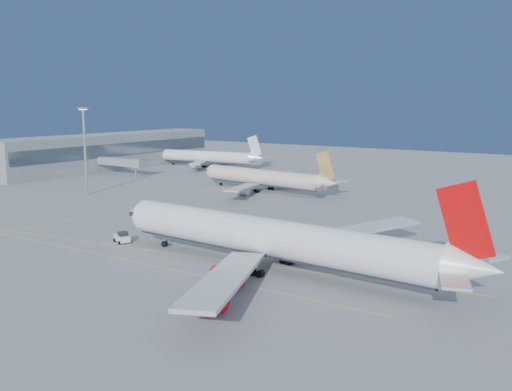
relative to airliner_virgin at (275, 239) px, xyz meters
name	(u,v)px	position (x,y,z in m)	size (l,w,h in m)	color
ground	(182,245)	(-24.98, 4.41, -5.59)	(500.00, 500.00, 0.00)	slate
terminal	(109,151)	(-139.91, 89.41, 1.92)	(18.40, 110.00, 15.00)	gray
jet_bridge	(123,162)	(-118.09, 76.41, -0.42)	(23.60, 3.60, 6.90)	gray
taxiway_lines	(151,230)	(-39.69, 10.75, -5.58)	(118.86, 140.00, 0.02)	#F0B50D
airliner_virgin	(275,239)	(0.00, 0.00, 0.00)	(75.18, 67.44, 18.54)	white
airliner_etihad	(265,178)	(-49.13, 73.18, -1.13)	(56.11, 51.45, 14.65)	beige
airliner_third	(209,157)	(-107.95, 118.50, -1.12)	(55.05, 50.43, 14.77)	white
pushback_tug	(122,237)	(-36.83, -0.66, -4.50)	(4.66, 3.77, 2.35)	white
light_mast	(85,144)	(-91.74, 36.37, 10.43)	(2.35, 2.35, 27.15)	gray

